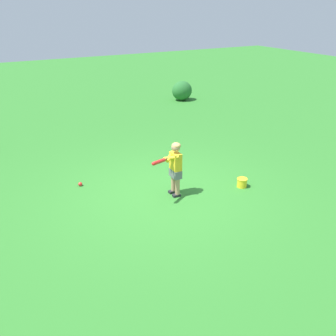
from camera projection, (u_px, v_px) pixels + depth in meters
name	position (u px, v px, depth m)	size (l,w,h in m)	color
ground_plane	(161.00, 194.00, 7.21)	(40.00, 40.00, 0.00)	#2D7528
child_batter	(174.00, 165.00, 6.91)	(0.71, 0.43, 1.08)	#232328
play_ball_center_lawn	(80.00, 184.00, 7.51)	(0.08, 0.08, 0.08)	red
toy_bucket	(242.00, 182.00, 7.45)	(0.22, 0.22, 0.19)	yellow
shrub_left_background	(182.00, 91.00, 13.96)	(0.79, 0.65, 0.73)	#286B2D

